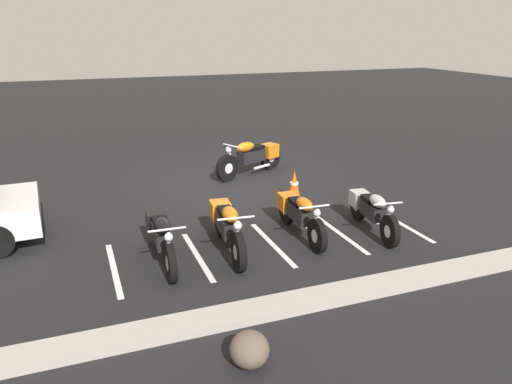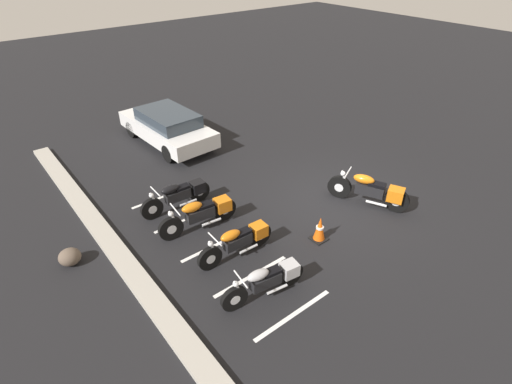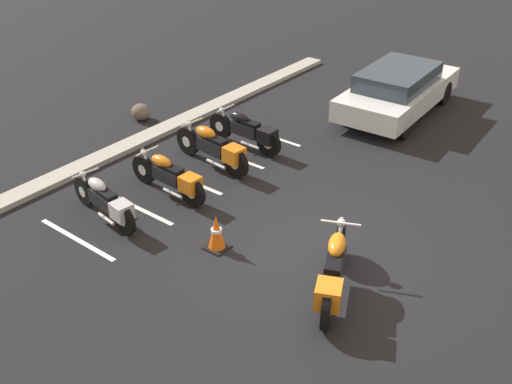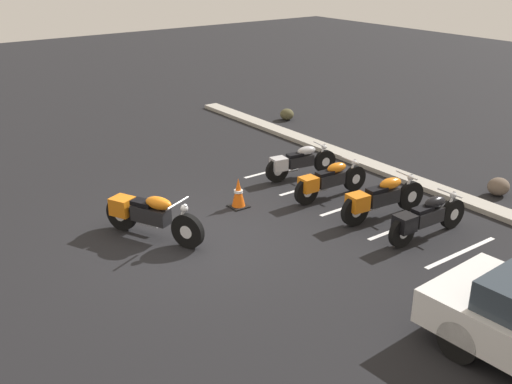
{
  "view_description": "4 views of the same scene",
  "coord_description": "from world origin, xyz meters",
  "px_view_note": "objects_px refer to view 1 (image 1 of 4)",
  "views": [
    {
      "loc": [
        3.94,
        11.86,
        3.89
      ],
      "look_at": [
        0.36,
        2.45,
        0.55
      ],
      "focal_mm": 35.0,
      "sensor_mm": 36.0,
      "label": 1
    },
    {
      "loc": [
        -6.22,
        8.06,
        6.75
      ],
      "look_at": [
        0.75,
        2.51,
        0.97
      ],
      "focal_mm": 28.0,
      "sensor_mm": 36.0,
      "label": 2
    },
    {
      "loc": [
        -7.4,
        -4.31,
        6.42
      ],
      "look_at": [
        0.38,
        1.8,
        0.56
      ],
      "focal_mm": 42.0,
      "sensor_mm": 36.0,
      "label": 3
    },
    {
      "loc": [
        9.41,
        -5.38,
        5.51
      ],
      "look_at": [
        0.17,
        1.43,
        0.78
      ],
      "focal_mm": 42.0,
      "sensor_mm": 36.0,
      "label": 4
    }
  ],
  "objects_px": {
    "parked_bike_3": "(162,235)",
    "landscape_rock_1": "(250,349)",
    "motorcycle_orange_featured": "(253,156)",
    "parked_bike_1": "(299,213)",
    "parked_bike_2": "(227,224)",
    "traffic_cone": "(294,186)",
    "parked_bike_0": "(371,210)"
  },
  "relations": [
    {
      "from": "motorcycle_orange_featured",
      "to": "parked_bike_1",
      "type": "height_order",
      "value": "motorcycle_orange_featured"
    },
    {
      "from": "motorcycle_orange_featured",
      "to": "traffic_cone",
      "type": "height_order",
      "value": "motorcycle_orange_featured"
    },
    {
      "from": "parked_bike_0",
      "to": "traffic_cone",
      "type": "xyz_separation_m",
      "value": [
        0.62,
        -2.28,
        -0.1
      ]
    },
    {
      "from": "landscape_rock_1",
      "to": "parked_bike_0",
      "type": "bearing_deg",
      "value": -140.1
    },
    {
      "from": "motorcycle_orange_featured",
      "to": "parked_bike_3",
      "type": "xyz_separation_m",
      "value": [
        3.35,
        4.45,
        -0.05
      ]
    },
    {
      "from": "motorcycle_orange_featured",
      "to": "landscape_rock_1",
      "type": "relative_size",
      "value": 4.22
    },
    {
      "from": "motorcycle_orange_featured",
      "to": "parked_bike_3",
      "type": "relative_size",
      "value": 1.03
    },
    {
      "from": "traffic_cone",
      "to": "landscape_rock_1",
      "type": "bearing_deg",
      "value": 60.13
    },
    {
      "from": "parked_bike_0",
      "to": "parked_bike_3",
      "type": "bearing_deg",
      "value": -84.14
    },
    {
      "from": "motorcycle_orange_featured",
      "to": "parked_bike_0",
      "type": "xyz_separation_m",
      "value": [
        -0.79,
        4.61,
        -0.07
      ]
    },
    {
      "from": "motorcycle_orange_featured",
      "to": "parked_bike_0",
      "type": "bearing_deg",
      "value": 74.91
    },
    {
      "from": "parked_bike_1",
      "to": "parked_bike_3",
      "type": "bearing_deg",
      "value": -84.62
    },
    {
      "from": "parked_bike_1",
      "to": "parked_bike_2",
      "type": "distance_m",
      "value": 1.51
    },
    {
      "from": "parked_bike_0",
      "to": "landscape_rock_1",
      "type": "xyz_separation_m",
      "value": [
        3.71,
        3.1,
        -0.21
      ]
    },
    {
      "from": "parked_bike_0",
      "to": "traffic_cone",
      "type": "relative_size",
      "value": 2.94
    },
    {
      "from": "parked_bike_0",
      "to": "parked_bike_2",
      "type": "xyz_separation_m",
      "value": [
        2.94,
        -0.17,
        0.04
      ]
    },
    {
      "from": "parked_bike_1",
      "to": "parked_bike_2",
      "type": "xyz_separation_m",
      "value": [
        1.5,
        0.13,
        0.03
      ]
    },
    {
      "from": "parked_bike_2",
      "to": "motorcycle_orange_featured",
      "type": "bearing_deg",
      "value": 159.67
    },
    {
      "from": "parked_bike_2",
      "to": "traffic_cone",
      "type": "xyz_separation_m",
      "value": [
        -2.32,
        -2.1,
        -0.14
      ]
    },
    {
      "from": "parked_bike_1",
      "to": "traffic_cone",
      "type": "bearing_deg",
      "value": 159.7
    },
    {
      "from": "parked_bike_1",
      "to": "traffic_cone",
      "type": "height_order",
      "value": "parked_bike_1"
    },
    {
      "from": "parked_bike_0",
      "to": "motorcycle_orange_featured",
      "type": "bearing_deg",
      "value": -162.19
    },
    {
      "from": "motorcycle_orange_featured",
      "to": "parked_bike_2",
      "type": "bearing_deg",
      "value": 39.27
    },
    {
      "from": "parked_bike_2",
      "to": "landscape_rock_1",
      "type": "distance_m",
      "value": 3.38
    },
    {
      "from": "parked_bike_3",
      "to": "parked_bike_0",
      "type": "bearing_deg",
      "value": 89.47
    },
    {
      "from": "parked_bike_3",
      "to": "landscape_rock_1",
      "type": "bearing_deg",
      "value": 9.19
    },
    {
      "from": "parked_bike_1",
      "to": "landscape_rock_1",
      "type": "distance_m",
      "value": 4.1
    },
    {
      "from": "parked_bike_3",
      "to": "parked_bike_2",
      "type": "bearing_deg",
      "value": 92.4
    },
    {
      "from": "parked_bike_2",
      "to": "parked_bike_0",
      "type": "bearing_deg",
      "value": 92.17
    },
    {
      "from": "motorcycle_orange_featured",
      "to": "parked_bike_1",
      "type": "xyz_separation_m",
      "value": [
        0.65,
        4.31,
        -0.06
      ]
    },
    {
      "from": "parked_bike_1",
      "to": "parked_bike_2",
      "type": "bearing_deg",
      "value": -82.75
    },
    {
      "from": "parked_bike_0",
      "to": "traffic_cone",
      "type": "bearing_deg",
      "value": -156.7
    }
  ]
}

